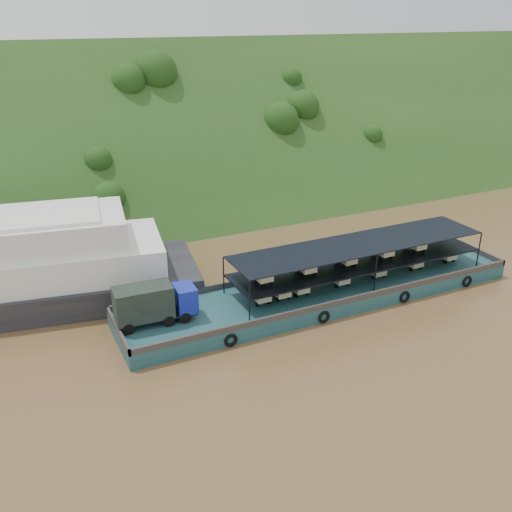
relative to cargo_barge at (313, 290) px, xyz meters
name	(u,v)px	position (x,y,z in m)	size (l,w,h in m)	color
ground	(292,299)	(-1.29, 1.23, -1.07)	(160.00, 160.00, 0.00)	brown
hillside	(166,190)	(-1.29, 37.23, -1.07)	(140.00, 28.00, 28.00)	#183714
cargo_barge	(313,290)	(0.00, 0.00, 0.00)	(35.00, 7.18, 4.54)	#144347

